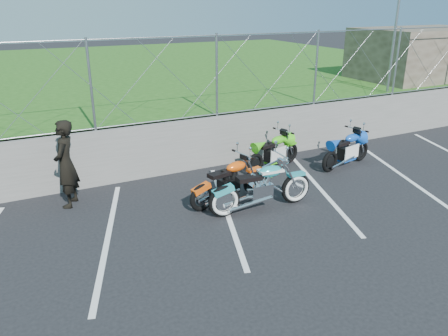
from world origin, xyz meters
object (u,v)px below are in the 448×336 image
sportbike_green (274,153)px  sportbike_blue (347,151)px  cruiser_turquoise (262,189)px  person_standing (66,164)px  naked_orange (230,183)px

sportbike_green → sportbike_blue: bearing=-35.7°
cruiser_turquoise → person_standing: bearing=153.5°
naked_orange → person_standing: bearing=144.5°
naked_orange → person_standing: person_standing is taller
naked_orange → sportbike_green: naked_orange is taller
cruiser_turquoise → sportbike_blue: bearing=23.1°
sportbike_blue → cruiser_turquoise: bearing=-172.1°
cruiser_turquoise → sportbike_blue: cruiser_turquoise is taller
sportbike_green → sportbike_blue: sportbike_blue is taller
cruiser_turquoise → sportbike_green: bearing=54.7°
sportbike_green → cruiser_turquoise: bearing=-142.1°
naked_orange → cruiser_turquoise: bearing=-68.9°
sportbike_green → person_standing: 4.99m
sportbike_blue → person_standing: (-6.73, 0.76, 0.50)m
sportbike_green → person_standing: (-4.97, 0.06, 0.50)m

